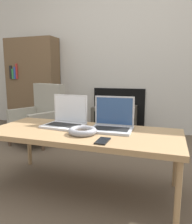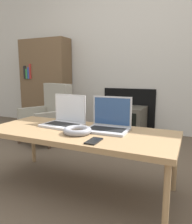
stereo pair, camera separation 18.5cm
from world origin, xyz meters
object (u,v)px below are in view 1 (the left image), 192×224
(phone, at_px, (103,141))
(headphones, at_px, (83,131))
(laptop_right, at_px, (112,122))
(laptop_left, at_px, (66,119))
(armchair, at_px, (42,116))
(tv, at_px, (115,120))

(phone, bearing_deg, headphones, 146.15)
(laptop_right, relative_size, headphones, 1.57)
(laptop_left, xyz_separation_m, headphones, (0.22, -0.18, -0.03))
(laptop_left, bearing_deg, armchair, 138.08)
(laptop_left, height_order, headphones, laptop_left)
(phone, bearing_deg, armchair, 135.72)
(headphones, bearing_deg, tv, 96.05)
(laptop_right, distance_m, armchair, 1.41)
(tv, bearing_deg, armchair, -140.31)
(laptop_left, height_order, laptop_right, same)
(headphones, distance_m, tv, 1.69)
(armchair, bearing_deg, laptop_left, -22.33)
(laptop_right, distance_m, phone, 0.31)
(laptop_left, relative_size, laptop_right, 1.05)
(laptop_left, relative_size, headphones, 1.64)
(laptop_left, bearing_deg, laptop_right, 5.42)
(laptop_right, distance_m, headphones, 0.25)
(laptop_left, relative_size, armchair, 0.44)
(phone, xyz_separation_m, armchair, (-1.16, 1.13, -0.12))
(phone, xyz_separation_m, tv, (-0.36, 1.79, -0.25))
(laptop_left, xyz_separation_m, armchair, (-0.76, 0.82, -0.17))
(headphones, relative_size, tv, 0.35)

